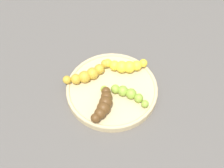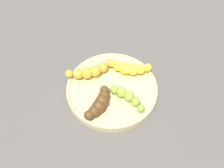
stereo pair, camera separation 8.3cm
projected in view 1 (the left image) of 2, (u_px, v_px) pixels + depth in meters
ground_plane at (112, 92)px, 0.86m from camera, size 2.40×2.40×0.00m
fruit_bowl at (112, 90)px, 0.85m from camera, size 0.25×0.25×0.02m
banana_spotted at (88, 74)px, 0.85m from camera, size 0.05×0.14×0.03m
banana_overripe at (104, 105)px, 0.79m from camera, size 0.08×0.09×0.04m
banana_green at (126, 94)px, 0.81m from camera, size 0.11×0.08×0.03m
banana_yellow at (126, 66)px, 0.87m from camera, size 0.08×0.11×0.03m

